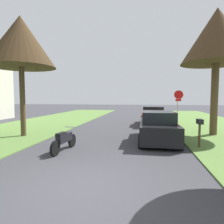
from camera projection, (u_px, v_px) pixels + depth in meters
ground_plane at (79, 187)px, 4.87m from camera, size 120.00×120.00×0.00m
stop_sign_far at (178, 99)px, 16.82m from camera, size 0.81×0.75×2.90m
street_tree_right_mid_a at (217, 37)px, 11.24m from camera, size 4.02×4.02×7.48m
street_tree_left_mid_a at (21, 42)px, 10.93m from camera, size 3.87×3.87×6.89m
parked_sedan_black at (158, 127)px, 10.08m from camera, size 1.97×4.41×1.57m
parked_sedan_red at (152, 116)px, 16.22m from camera, size 1.97×4.41×1.57m
parked_motorcycle at (64, 140)px, 8.16m from camera, size 0.60×2.05×0.97m
curbside_mailbox at (200, 125)px, 8.63m from camera, size 0.22×0.44×1.27m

